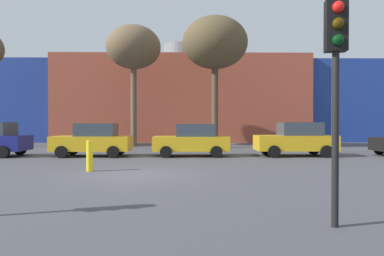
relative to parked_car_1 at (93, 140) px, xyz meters
name	(u,v)px	position (x,y,z in m)	size (l,w,h in m)	color
ground_plane	(135,174)	(3.31, -6.78, -0.90)	(200.00, 200.00, 0.00)	#47474C
building_backdrop	(182,102)	(4.62, 19.11, 3.23)	(43.82, 12.40, 10.35)	#9E4733
parked_car_1	(93,140)	(0.00, 0.00, 0.00)	(4.19, 2.05, 1.81)	gold
parked_car_2	(192,140)	(5.43, 0.00, -0.01)	(4.12, 2.02, 1.78)	gold
parked_car_3	(296,139)	(11.18, 0.00, 0.03)	(4.31, 2.11, 1.87)	gold
traffic_light_near_right	(336,60)	(7.74, -13.09, 2.01)	(0.39, 0.38, 3.97)	black
bare_tree_0	(215,44)	(7.21, 6.64, 6.81)	(4.82, 4.82, 9.71)	brown
bare_tree_2	(134,48)	(0.97, 8.17, 6.77)	(4.25, 4.25, 9.47)	brown
bollard_yellow_0	(90,156)	(1.46, -5.92, -0.32)	(0.24, 0.24, 1.17)	yellow
street_lamp	(333,77)	(14.14, 2.18, 3.79)	(0.80, 0.24, 8.32)	#59595E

